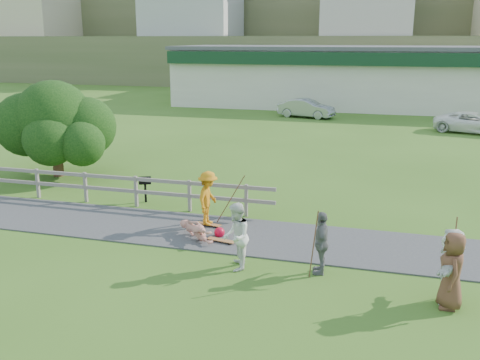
{
  "coord_description": "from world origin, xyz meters",
  "views": [
    {
      "loc": [
        6.4,
        -13.0,
        5.74
      ],
      "look_at": [
        2.16,
        2.0,
        1.6
      ],
      "focal_mm": 40.0,
      "sensor_mm": 36.0,
      "label": 1
    }
  ],
  "objects": [
    {
      "name": "skater_fallen",
      "position": [
        1.14,
        0.87,
        0.28
      ],
      "size": [
        1.3,
        1.42,
        0.57
      ],
      "primitive_type": "imported",
      "rotation": [
        0.0,
        0.0,
        0.86
      ],
      "color": "tan",
      "rests_on": "ground"
    },
    {
      "name": "fence",
      "position": [
        -4.62,
        3.3,
        0.72
      ],
      "size": [
        15.05,
        0.1,
        1.1
      ],
      "color": "#67625B",
      "rests_on": "ground"
    },
    {
      "name": "strip_mall",
      "position": [
        4.0,
        34.94,
        2.58
      ],
      "size": [
        32.5,
        10.75,
        5.1
      ],
      "color": "beige",
      "rests_on": "ground"
    },
    {
      "name": "pole_rider",
      "position": [
        1.73,
        2.37,
        0.95
      ],
      "size": [
        0.03,
        0.03,
        1.9
      ],
      "primitive_type": "cylinder",
      "color": "brown",
      "rests_on": "ground"
    },
    {
      "name": "ground",
      "position": [
        0.0,
        0.0,
        0.0
      ],
      "size": [
        260.0,
        260.0,
        0.0
      ],
      "primitive_type": "plane",
      "color": "#37611B",
      "rests_on": "ground"
    },
    {
      "name": "tree",
      "position": [
        -7.19,
        6.34,
        1.83
      ],
      "size": [
        5.13,
        5.13,
        3.67
      ],
      "primitive_type": null,
      "color": "black",
      "rests_on": "ground"
    },
    {
      "name": "skater_rider",
      "position": [
        1.13,
        1.97,
        0.85
      ],
      "size": [
        0.64,
        1.1,
        1.7
      ],
      "primitive_type": "imported",
      "rotation": [
        0.0,
        0.0,
        1.56
      ],
      "color": "#C67B12",
      "rests_on": "ground"
    },
    {
      "name": "bbq",
      "position": [
        -1.92,
        3.86,
        0.46
      ],
      "size": [
        0.52,
        0.47,
        0.92
      ],
      "primitive_type": null,
      "rotation": [
        0.0,
        0.0,
        0.41
      ],
      "color": "black",
      "rests_on": "ground"
    },
    {
      "name": "pole_spec_right",
      "position": [
        7.97,
        -0.96,
        0.97
      ],
      "size": [
        0.03,
        0.03,
        1.93
      ],
      "primitive_type": "cylinder",
      "color": "brown",
      "rests_on": "ground"
    },
    {
      "name": "spectator_b",
      "position": [
        4.96,
        -0.46,
        0.81
      ],
      "size": [
        0.5,
        0.99,
        1.62
      ],
      "primitive_type": "imported",
      "rotation": [
        0.0,
        0.0,
        4.83
      ],
      "color": "slate",
      "rests_on": "ground"
    },
    {
      "name": "longboard_fallen",
      "position": [
        1.94,
        0.77,
        0.05
      ],
      "size": [
        0.87,
        0.36,
        0.09
      ],
      "primitive_type": null,
      "rotation": [
        0.0,
        0.0,
        -0.18
      ],
      "color": "brown",
      "rests_on": "ground"
    },
    {
      "name": "spectator_c",
      "position": [
        7.92,
        -1.48,
        0.87
      ],
      "size": [
        0.61,
        0.89,
        1.74
      ],
      "primitive_type": "imported",
      "rotation": [
        0.0,
        0.0,
        4.78
      ],
      "color": "brown",
      "rests_on": "ground"
    },
    {
      "name": "spectator_d",
      "position": [
        7.91,
        -1.22,
        0.87
      ],
      "size": [
        0.73,
        1.68,
        1.75
      ],
      "primitive_type": "imported",
      "rotation": [
        0.0,
        0.0,
        4.57
      ],
      "color": "silver",
      "rests_on": "ground"
    },
    {
      "name": "pole_spec_left",
      "position": [
        4.81,
        -0.8,
        0.88
      ],
      "size": [
        0.03,
        0.03,
        1.76
      ],
      "primitive_type": "cylinder",
      "color": "brown",
      "rests_on": "ground"
    },
    {
      "name": "path",
      "position": [
        0.0,
        1.5,
        0.02
      ],
      "size": [
        34.0,
        3.0,
        0.04
      ],
      "primitive_type": "cube",
      "color": "#333335",
      "rests_on": "ground"
    },
    {
      "name": "spectator_a",
      "position": [
        2.84,
        -0.79,
        0.87
      ],
      "size": [
        0.84,
        0.98,
        1.75
      ],
      "primitive_type": "imported",
      "rotation": [
        0.0,
        0.0,
        4.95
      ],
      "color": "silver",
      "rests_on": "ground"
    },
    {
      "name": "longboard_rider",
      "position": [
        1.13,
        1.97,
        0.05
      ],
      "size": [
        0.84,
        0.31,
        0.09
      ],
      "primitive_type": null,
      "rotation": [
        0.0,
        0.0,
        -0.14
      ],
      "color": "brown",
      "rests_on": "ground"
    },
    {
      "name": "car_white",
      "position": [
        11.41,
        22.82,
        0.65
      ],
      "size": [
        5.07,
        3.38,
        1.29
      ],
      "primitive_type": "imported",
      "rotation": [
        0.0,
        0.0,
        1.28
      ],
      "color": "white",
      "rests_on": "ground"
    },
    {
      "name": "car_silver",
      "position": [
        0.3,
        26.71,
        0.69
      ],
      "size": [
        4.41,
        2.36,
        1.38
      ],
      "primitive_type": "imported",
      "rotation": [
        0.0,
        0.0,
        1.34
      ],
      "color": "#9C9EA3",
      "rests_on": "ground"
    },
    {
      "name": "helmet",
      "position": [
        1.74,
        1.22,
        0.16
      ],
      "size": [
        0.32,
        0.32,
        0.32
      ],
      "primitive_type": "sphere",
      "color": "red",
      "rests_on": "ground"
    }
  ]
}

